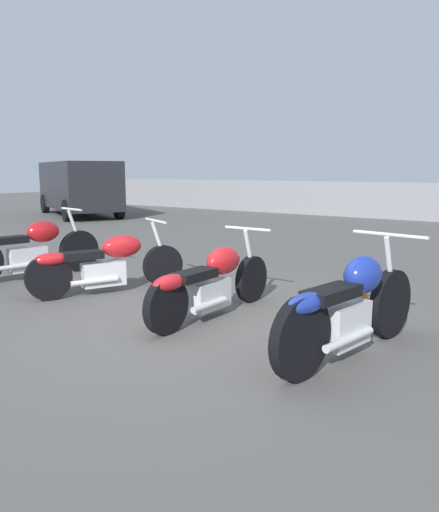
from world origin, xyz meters
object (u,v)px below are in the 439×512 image
object	(u,v)px
motorcycle_slot_1	(105,264)
traffic_cone_far	(361,299)
parked_van	(78,186)
motorcycle_slot_3	(349,307)
motorcycle_slot_0	(30,249)
motorcycle_slot_2	(211,282)

from	to	relation	value
motorcycle_slot_1	traffic_cone_far	world-z (taller)	motorcycle_slot_1
motorcycle_slot_1	parked_van	xyz separation A→B (m)	(-9.61, 7.27, 0.67)
traffic_cone_far	motorcycle_slot_3	bearing A→B (deg)	-75.02
motorcycle_slot_1	motorcycle_slot_3	world-z (taller)	motorcycle_slot_3
motorcycle_slot_0	traffic_cone_far	world-z (taller)	motorcycle_slot_0
parked_van	motorcycle_slot_0	bearing A→B (deg)	-107.45
motorcycle_slot_3	motorcycle_slot_0	bearing A→B (deg)	-173.72
motorcycle_slot_1	motorcycle_slot_2	distance (m)	1.81
motorcycle_slot_0	parked_van	distance (m)	10.83
motorcycle_slot_3	traffic_cone_far	xyz separation A→B (m)	(-0.30, 1.13, -0.21)
parked_van	motorcycle_slot_1	bearing A→B (deg)	-102.04
motorcycle_slot_0	traffic_cone_far	distance (m)	4.91
motorcycle_slot_1	traffic_cone_far	size ratio (longest dim) A/B	4.20
motorcycle_slot_2	motorcycle_slot_1	bearing A→B (deg)	178.50
motorcycle_slot_0	parked_van	bearing A→B (deg)	147.33
traffic_cone_far	parked_van	bearing A→B (deg)	153.17
parked_van	motorcycle_slot_2	bearing A→B (deg)	-97.67
motorcycle_slot_1	motorcycle_slot_2	bearing A→B (deg)	21.11
motorcycle_slot_0	traffic_cone_far	xyz separation A→B (m)	(4.84, 0.82, -0.20)
motorcycle_slot_1	motorcycle_slot_3	size ratio (longest dim) A/B	0.96
motorcycle_slot_0	motorcycle_slot_1	xyz separation A→B (m)	(1.64, 0.04, -0.04)
motorcycle_slot_0	motorcycle_slot_2	world-z (taller)	motorcycle_slot_0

